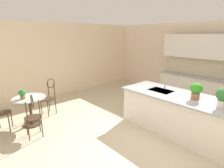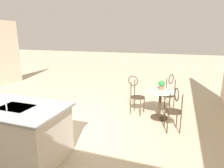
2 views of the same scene
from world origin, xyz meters
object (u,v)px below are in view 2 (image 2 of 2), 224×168
(potted_plant_on_table, at_px, (162,84))
(chair_by_island, at_px, (169,91))
(chair_near_window, at_px, (174,108))
(chair_toward_desk, at_px, (136,93))
(bistro_table, at_px, (160,102))

(potted_plant_on_table, bearing_deg, chair_by_island, -108.01)
(chair_near_window, height_order, potted_plant_on_table, chair_near_window)
(chair_near_window, xyz_separation_m, potted_plant_on_table, (0.36, -0.80, 0.30))
(chair_near_window, height_order, chair_by_island, same)
(chair_near_window, bearing_deg, chair_toward_desk, -38.12)
(bistro_table, relative_size, chair_near_window, 0.77)
(chair_by_island, bearing_deg, bistro_table, 75.49)
(potted_plant_on_table, bearing_deg, bistro_table, 88.93)
(bistro_table, xyz_separation_m, chair_by_island, (-0.17, -0.65, 0.13))
(bistro_table, distance_m, chair_by_island, 0.68)
(chair_by_island, bearing_deg, chair_near_window, 98.48)
(chair_near_window, bearing_deg, potted_plant_on_table, -65.74)
(bistro_table, distance_m, chair_near_window, 0.76)
(chair_toward_desk, bearing_deg, chair_near_window, 141.88)
(bistro_table, distance_m, potted_plant_on_table, 0.45)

